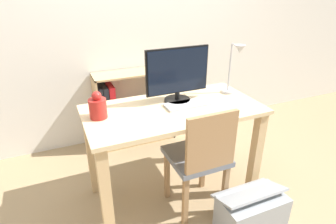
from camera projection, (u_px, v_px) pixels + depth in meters
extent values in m
plane|color=#997F5B|center=(173.00, 191.00, 2.37)|extent=(10.00, 10.00, 0.00)
cube|color=silver|center=(127.00, 15.00, 2.73)|extent=(8.00, 0.05, 2.60)
cube|color=#D8BC8C|center=(173.00, 110.00, 2.04)|extent=(1.28, 0.65, 0.03)
cube|color=tan|center=(106.00, 197.00, 1.77)|extent=(0.07, 0.07, 0.74)
cube|color=tan|center=(256.00, 155.00, 2.19)|extent=(0.07, 0.07, 0.74)
cube|color=tan|center=(92.00, 153.00, 2.22)|extent=(0.07, 0.07, 0.74)
cube|color=tan|center=(218.00, 125.00, 2.64)|extent=(0.07, 0.07, 0.74)
cylinder|color=black|center=(177.00, 100.00, 2.15)|extent=(0.20, 0.20, 0.02)
cylinder|color=black|center=(177.00, 95.00, 2.13)|extent=(0.04, 0.04, 0.06)
cube|color=black|center=(177.00, 71.00, 2.06)|extent=(0.49, 0.02, 0.34)
cube|color=black|center=(178.00, 71.00, 2.05)|extent=(0.47, 0.03, 0.32)
cube|color=silver|center=(188.00, 105.00, 2.07)|extent=(0.33, 0.14, 0.02)
cylinder|color=#B2231E|center=(98.00, 109.00, 1.87)|extent=(0.12, 0.12, 0.13)
sphere|color=#B2231E|center=(96.00, 96.00, 1.83)|extent=(0.06, 0.06, 0.06)
cylinder|color=#B7B7BC|center=(228.00, 91.00, 2.31)|extent=(0.10, 0.10, 0.02)
cylinder|color=#B7B7BC|center=(230.00, 68.00, 2.23)|extent=(0.02, 0.02, 0.38)
cylinder|color=#B7B7BC|center=(236.00, 45.00, 2.10)|extent=(0.01, 0.10, 0.01)
cone|color=#B7B7BC|center=(240.00, 49.00, 2.07)|extent=(0.08, 0.08, 0.06)
cube|color=slate|center=(196.00, 156.00, 2.04)|extent=(0.40, 0.40, 0.04)
cube|color=#9E754C|center=(212.00, 142.00, 1.79)|extent=(0.36, 0.03, 0.40)
cube|color=#9E754C|center=(185.00, 202.00, 1.95)|extent=(0.04, 0.04, 0.43)
cube|color=#9E754C|center=(225.00, 189.00, 2.06)|extent=(0.04, 0.04, 0.43)
cube|color=#9E754C|center=(167.00, 175.00, 2.21)|extent=(0.04, 0.04, 0.43)
cube|color=#9E754C|center=(203.00, 165.00, 2.33)|extent=(0.04, 0.04, 0.43)
cube|color=tan|center=(97.00, 114.00, 2.82)|extent=(0.02, 0.28, 0.78)
cube|color=tan|center=(170.00, 102.00, 3.11)|extent=(0.02, 0.28, 0.78)
cube|color=tan|center=(137.00, 138.00, 3.13)|extent=(0.81, 0.28, 0.02)
cube|color=tan|center=(133.00, 73.00, 2.80)|extent=(0.81, 0.28, 0.02)
cube|color=tan|center=(135.00, 107.00, 2.96)|extent=(0.78, 0.28, 0.02)
cube|color=#2D7F38|center=(104.00, 133.00, 2.94)|extent=(0.04, 0.24, 0.27)
cube|color=navy|center=(108.00, 131.00, 2.95)|extent=(0.04, 0.24, 0.31)
cube|color=#2D7F38|center=(113.00, 132.00, 2.97)|extent=(0.04, 0.24, 0.27)
cube|color=#2D7F38|center=(120.00, 132.00, 3.01)|extent=(0.06, 0.24, 0.23)
cube|color=black|center=(100.00, 99.00, 2.77)|extent=(0.04, 0.24, 0.28)
cube|color=black|center=(105.00, 99.00, 2.79)|extent=(0.05, 0.24, 0.28)
cube|color=red|center=(111.00, 98.00, 2.81)|extent=(0.06, 0.24, 0.28)
cube|color=#999EA3|center=(251.00, 213.00, 1.96)|extent=(0.46, 0.25, 0.27)
cube|color=#999EA3|center=(249.00, 192.00, 1.94)|extent=(0.47, 0.25, 0.10)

